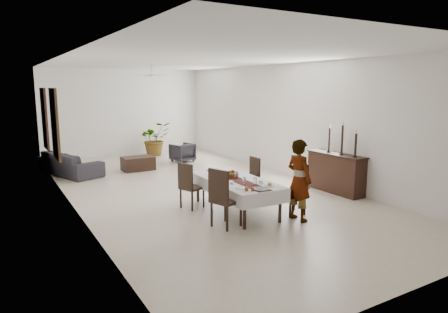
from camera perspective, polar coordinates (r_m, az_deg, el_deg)
floor at (r=10.20m, az=-3.90°, el=-4.58°), size 6.00×12.00×0.00m
ceiling at (r=9.89m, az=-4.12°, el=13.67°), size 6.00×12.00×0.02m
wall_back at (r=15.50m, az=-14.02°, el=6.13°), size 6.00×0.02×3.20m
wall_front at (r=5.32m, az=26.26°, el=-1.45°), size 6.00×0.02×3.20m
wall_left at (r=9.00m, az=-21.39°, el=3.17°), size 0.02×12.00×3.20m
wall_right at (r=11.56m, az=9.47°, el=5.08°), size 0.02×12.00×3.20m
dining_table_top at (r=8.22m, az=1.66°, el=-3.49°), size 0.98×2.17×0.04m
table_leg_fl at (r=7.27m, az=2.96°, el=-8.03°), size 0.06×0.06×0.62m
table_leg_fr at (r=7.69m, az=8.01°, el=-7.11°), size 0.06×0.06×0.62m
table_leg_bl at (r=9.00m, az=-3.76°, el=-4.50°), size 0.06×0.06×0.62m
table_leg_br at (r=9.34m, az=0.63°, el=-3.94°), size 0.06×0.06×0.62m
tablecloth_top at (r=8.21m, az=1.66°, el=-3.31°), size 1.14×2.34×0.01m
tablecloth_drape_left at (r=8.00m, az=-1.59°, el=-4.61°), size 0.10×2.30×0.27m
tablecloth_drape_right at (r=8.51m, az=4.71°, el=-3.76°), size 0.10×2.30×0.27m
tablecloth_drape_near at (r=7.31m, az=6.16°, el=-6.10°), size 1.05×0.05×0.27m
tablecloth_drape_far at (r=9.22m, az=-1.89°, el=-2.65°), size 1.05×0.05×0.27m
table_runner at (r=8.21m, az=1.66°, el=-3.26°), size 0.40×2.24×0.00m
red_pitcher at (r=8.20m, az=-0.15°, el=-2.65°), size 0.14×0.14×0.18m
pitcher_handle at (r=8.16m, az=-0.62°, el=-2.70°), size 0.11×0.02×0.11m
wine_glass_near at (r=7.76m, az=4.48°, el=-3.50°), size 0.06×0.06×0.15m
wine_glass_mid at (r=7.74m, az=2.90°, el=-3.53°), size 0.06×0.06×0.15m
wine_glass_far at (r=8.25m, az=1.78°, el=-2.66°), size 0.06×0.06×0.15m
teacup_right at (r=7.90m, az=5.29°, el=-3.64°), size 0.08×0.08×0.05m
saucer_right at (r=7.90m, az=5.28°, el=-3.79°), size 0.13×0.13×0.01m
teacup_left at (r=7.81m, az=1.10°, el=-3.76°), size 0.08×0.08×0.05m
saucer_left at (r=7.82m, az=1.10°, el=-3.91°), size 0.13×0.13×0.01m
plate_near_right at (r=7.70m, az=6.55°, el=-4.17°), size 0.21×0.21×0.01m
bread_near_right at (r=7.70m, az=6.55°, el=-3.99°), size 0.08×0.08×0.08m
plate_near_left at (r=7.52m, az=2.43°, el=-4.47°), size 0.21×0.21×0.01m
plate_far_left at (r=8.50m, az=-1.66°, el=-2.77°), size 0.21×0.21×0.01m
serving_tray at (r=7.43m, az=5.27°, el=-4.65°), size 0.32×0.32×0.02m
jam_jar_a at (r=7.30m, az=4.10°, el=-4.70°), size 0.06×0.06×0.07m
jam_jar_b at (r=7.30m, az=3.28°, el=-4.70°), size 0.06×0.06×0.07m
jam_jar_c at (r=7.40m, az=3.21°, el=-4.50°), size 0.06×0.06×0.07m
fruit_basket at (r=8.41m, az=1.17°, el=-2.64°), size 0.27×0.27×0.09m
fruit_red at (r=8.42m, az=1.27°, el=-2.15°), size 0.08×0.08×0.08m
fruit_green at (r=8.40m, az=0.87°, el=-2.18°), size 0.07×0.07×0.07m
chair_right_near_seat at (r=8.21m, az=9.76°, el=-5.00°), size 0.47×0.47×0.05m
chair_right_near_leg_fl at (r=8.24m, az=11.47°, el=-6.75°), size 0.05×0.05×0.43m
chair_right_near_leg_fr at (r=8.51m, az=9.99°, el=-6.15°), size 0.05×0.05×0.43m
chair_right_near_leg_bl at (r=8.03m, az=9.42°, el=-7.12°), size 0.05×0.05×0.43m
chair_right_near_leg_br at (r=8.31m, az=7.97°, el=-6.49°), size 0.05×0.05×0.43m
chair_right_near_back at (r=8.25m, az=10.95°, el=-2.81°), size 0.07×0.44×0.56m
chair_right_far_seat at (r=9.28m, az=3.49°, el=-3.39°), size 0.40×0.40×0.05m
chair_right_far_leg_fl at (r=9.30m, az=4.87°, el=-4.78°), size 0.04×0.04×0.39m
chair_right_far_leg_fr at (r=9.55m, az=3.73°, el=-4.36°), size 0.04×0.04×0.39m
chair_right_far_leg_bl at (r=9.12m, az=3.21°, el=-5.06°), size 0.04×0.04×0.39m
chair_right_far_leg_br at (r=9.38m, az=2.09°, el=-4.62°), size 0.04×0.04×0.39m
chair_right_far_back at (r=9.32m, az=4.42°, el=-1.63°), size 0.04×0.40×0.51m
chair_left_near_seat at (r=7.37m, az=0.32°, el=-6.32°), size 0.59×0.59×0.05m
chair_left_near_leg_fl at (r=7.44m, az=-1.79°, el=-8.27°), size 0.06×0.06×0.46m
chair_left_near_leg_fr at (r=7.19m, az=0.46°, el=-8.91°), size 0.06×0.06×0.46m
chair_left_near_leg_bl at (r=7.70m, az=0.19°, el=-7.61°), size 0.06×0.06×0.46m
chair_left_near_leg_br at (r=7.47m, az=2.42°, el=-8.19°), size 0.06×0.06×0.46m
chair_left_near_back at (r=7.13m, az=-0.81°, el=-4.21°), size 0.18×0.46×0.60m
chair_left_far_seat at (r=8.52m, az=-4.59°, el=-4.47°), size 0.53×0.53×0.05m
chair_left_far_leg_fl at (r=8.59m, az=-6.20°, el=-5.98°), size 0.05×0.05×0.41m
chair_left_far_leg_fr at (r=8.35m, az=-4.58°, el=-6.42°), size 0.05×0.05×0.41m
chair_left_far_leg_bl at (r=8.81m, az=-4.56°, el=-5.53°), size 0.05×0.05×0.41m
chair_left_far_leg_br at (r=8.58m, az=-2.94°, el=-5.94°), size 0.05×0.05×0.41m
chair_left_far_back at (r=8.32m, az=-5.55°, el=-2.80°), size 0.17×0.41×0.53m
woman at (r=7.77m, az=10.67°, el=-3.34°), size 0.43×0.61×1.59m
sideboard_body at (r=10.12m, az=15.65°, el=-2.35°), size 0.41×1.54×0.93m
sideboard_top at (r=10.03m, az=15.78°, el=0.32°), size 0.45×1.60×0.03m
candlestick_near_base at (r=9.65m, az=18.20°, el=0.01°), size 0.10×0.10×0.03m
candlestick_near_shaft at (r=9.61m, az=18.29°, el=1.61°), size 0.05×0.05×0.51m
candlestick_near_candle at (r=9.57m, az=18.39°, el=3.38°), size 0.04×0.04×0.08m
candlestick_mid_base at (r=9.92m, az=16.43°, el=0.36°), size 0.10×0.10×0.03m
candlestick_mid_shaft at (r=9.87m, az=16.53°, el=2.37°), size 0.05×0.05×0.67m
candlestick_mid_candle at (r=9.83m, az=16.63°, el=4.53°), size 0.04×0.04×0.08m
candlestick_far_base at (r=10.20m, az=14.75°, el=0.70°), size 0.10×0.10×0.03m
candlestick_far_shaft at (r=10.16m, az=14.82°, el=2.36°), size 0.05×0.05×0.57m
candlestick_far_candle at (r=10.13m, az=14.90°, el=4.18°), size 0.04×0.04×0.08m
sofa at (r=12.57m, az=-21.13°, el=-0.91°), size 1.60×2.43×0.66m
armchair at (r=13.81m, az=-5.97°, el=0.58°), size 0.82×0.84×0.64m
coffee_table at (r=12.63m, az=-12.18°, el=-0.97°), size 0.95×0.63×0.42m
potted_plant at (r=15.21m, az=-9.87°, el=2.53°), size 1.20×1.06×1.25m
mirror_frame_near at (r=11.17m, az=-23.03°, el=4.26°), size 0.06×1.05×1.85m
mirror_glass_near at (r=11.17m, az=-22.85°, el=4.27°), size 0.01×0.90×1.70m
mirror_frame_far at (r=13.25m, az=-24.26°, el=4.95°), size 0.06×1.05×1.85m
mirror_glass_far at (r=13.25m, az=-24.11°, el=4.96°), size 0.01×0.90×1.70m
fan_rod at (r=12.64m, az=-10.32°, el=12.27°), size 0.04×0.04×0.20m
fan_hub at (r=12.63m, az=-10.30°, el=11.37°), size 0.16×0.16×0.08m
fan_blade_n at (r=12.96m, az=-10.84°, el=11.31°), size 0.10×0.55×0.01m
fan_blade_s at (r=12.30m, az=-9.72°, el=11.42°), size 0.10×0.55×0.01m
fan_blade_e at (r=12.76m, az=-8.79°, el=11.39°), size 0.55×0.10×0.01m
fan_blade_w at (r=12.51m, az=-11.83°, el=11.33°), size 0.55×0.10×0.01m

